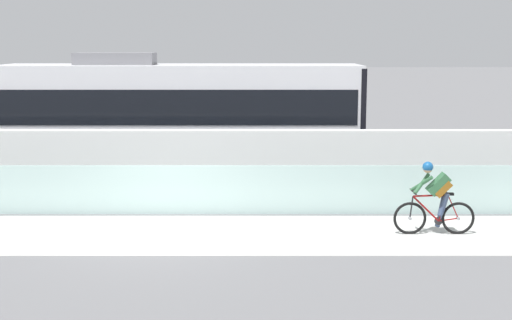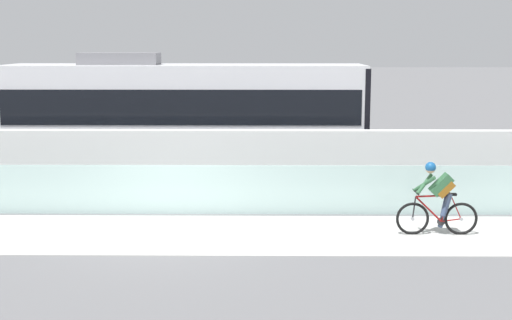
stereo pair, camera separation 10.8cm
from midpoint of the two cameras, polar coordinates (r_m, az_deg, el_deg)
ground_plane at (r=15.69m, az=-7.55°, el=-5.93°), size 200.00×200.00×0.00m
bike_path_deck at (r=15.69m, az=-7.55°, el=-5.91°), size 32.00×3.20×0.01m
glass_parapet at (r=17.33m, az=-6.78°, el=-2.38°), size 32.00×0.05×1.20m
concrete_barrier_wall at (r=19.03m, az=-6.14°, el=-0.33°), size 32.00×0.36×1.83m
tram_rail_near at (r=21.62m, az=-5.38°, el=-1.59°), size 32.00×0.08×0.01m
tram_rail_far at (r=23.02m, az=-5.03°, el=-0.90°), size 32.00×0.08×0.01m
tram at (r=22.08m, az=-5.97°, el=3.59°), size 11.06×2.54×3.81m
cyclist_on_bike at (r=15.82m, az=14.25°, el=-3.09°), size 1.77×0.58×1.61m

